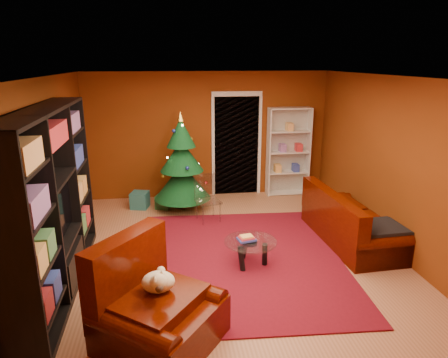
{
  "coord_description": "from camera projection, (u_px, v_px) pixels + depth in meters",
  "views": [
    {
      "loc": [
        -0.83,
        -5.44,
        2.83
      ],
      "look_at": [
        0.0,
        0.4,
        1.05
      ],
      "focal_mm": 32.0,
      "sensor_mm": 36.0,
      "label": 1
    }
  ],
  "objects": [
    {
      "name": "floor",
      "position": [
        228.0,
        254.0,
        6.1
      ],
      "size": [
        5.0,
        5.5,
        0.05
      ],
      "primitive_type": "cube",
      "color": "#A86A48",
      "rests_on": "ground"
    },
    {
      "name": "ceiling",
      "position": [
        228.0,
        75.0,
        5.33
      ],
      "size": [
        5.0,
        5.5,
        0.05
      ],
      "primitive_type": "cube",
      "color": "silver",
      "rests_on": "wall_back"
    },
    {
      "name": "wall_back",
      "position": [
        208.0,
        135.0,
        8.34
      ],
      "size": [
        5.0,
        0.05,
        2.6
      ],
      "primitive_type": "cube",
      "color": "#78340E",
      "rests_on": "ground"
    },
    {
      "name": "wall_left",
      "position": [
        43.0,
        177.0,
        5.37
      ],
      "size": [
        0.05,
        5.5,
        2.6
      ],
      "primitive_type": "cube",
      "color": "#78340E",
      "rests_on": "ground"
    },
    {
      "name": "wall_right",
      "position": [
        392.0,
        164.0,
        6.06
      ],
      "size": [
        0.05,
        5.5,
        2.6
      ],
      "primitive_type": "cube",
      "color": "#78340E",
      "rests_on": "ground"
    },
    {
      "name": "doorway",
      "position": [
        236.0,
        147.0,
        8.46
      ],
      "size": [
        1.06,
        0.6,
        2.16
      ],
      "primitive_type": null,
      "color": "black",
      "rests_on": "floor"
    },
    {
      "name": "rug",
      "position": [
        238.0,
        259.0,
        5.86
      ],
      "size": [
        3.18,
        3.65,
        0.02
      ],
      "primitive_type": "cube",
      "rotation": [
        0.0,
        0.0,
        -0.06
      ],
      "color": "maroon",
      "rests_on": "floor"
    },
    {
      "name": "media_unit",
      "position": [
        51.0,
        203.0,
        4.85
      ],
      "size": [
        0.52,
        2.99,
        2.28
      ],
      "primitive_type": null,
      "rotation": [
        0.0,
        0.0,
        0.02
      ],
      "color": "black",
      "rests_on": "floor"
    },
    {
      "name": "christmas_tree",
      "position": [
        182.0,
        163.0,
        7.57
      ],
      "size": [
        1.37,
        1.37,
        1.92
      ],
      "primitive_type": null,
      "rotation": [
        0.0,
        0.0,
        -0.33
      ],
      "color": "#093918",
      "rests_on": "floor"
    },
    {
      "name": "gift_box_teal",
      "position": [
        140.0,
        200.0,
        7.87
      ],
      "size": [
        0.39,
        0.39,
        0.32
      ],
      "primitive_type": "cube",
      "rotation": [
        0.0,
        0.0,
        -0.26
      ],
      "color": "#23666C",
      "rests_on": "floor"
    },
    {
      "name": "gift_box_green",
      "position": [
        163.0,
        202.0,
        7.87
      ],
      "size": [
        0.34,
        0.34,
        0.26
      ],
      "primitive_type": "cube",
      "rotation": [
        0.0,
        0.0,
        -0.36
      ],
      "color": "#1D5428",
      "rests_on": "floor"
    },
    {
      "name": "gift_box_red",
      "position": [
        183.0,
        198.0,
        8.12
      ],
      "size": [
        0.27,
        0.27,
        0.21
      ],
      "primitive_type": "cube",
      "rotation": [
        0.0,
        0.0,
        -0.32
      ],
      "color": "maroon",
      "rests_on": "floor"
    },
    {
      "name": "white_bookshelf",
      "position": [
        288.0,
        152.0,
        8.49
      ],
      "size": [
        0.89,
        0.33,
        1.92
      ],
      "primitive_type": null,
      "rotation": [
        0.0,
        0.0,
        -0.01
      ],
      "color": "white",
      "rests_on": "floor"
    },
    {
      "name": "armchair",
      "position": [
        160.0,
        305.0,
        4.02
      ],
      "size": [
        1.62,
        1.62,
        0.9
      ],
      "primitive_type": null,
      "rotation": [
        0.0,
        0.0,
        0.91
      ],
      "color": "#3A0B01",
      "rests_on": "rug"
    },
    {
      "name": "dog",
      "position": [
        158.0,
        282.0,
        4.02
      ],
      "size": [
        0.48,
        0.5,
        0.29
      ],
      "primitive_type": null,
      "rotation": [
        0.0,
        0.0,
        0.91
      ],
      "color": "#F2E6C2",
      "rests_on": "armchair"
    },
    {
      "name": "sofa",
      "position": [
        352.0,
        216.0,
        6.35
      ],
      "size": [
        0.98,
        2.01,
        0.85
      ],
      "primitive_type": null,
      "rotation": [
        0.0,
        0.0,
        1.62
      ],
      "color": "#3A0B01",
      "rests_on": "rug"
    },
    {
      "name": "coffee_table",
      "position": [
        250.0,
        253.0,
        5.65
      ],
      "size": [
        0.88,
        0.88,
        0.47
      ],
      "primitive_type": null,
      "rotation": [
        0.0,
        0.0,
        0.2
      ],
      "color": "gray",
      "rests_on": "rug"
    },
    {
      "name": "acrylic_chair",
      "position": [
        208.0,
        201.0,
        7.13
      ],
      "size": [
        0.5,
        0.52,
        0.77
      ],
      "primitive_type": null,
      "rotation": [
        0.0,
        0.0,
        0.27
      ],
      "color": "#66605B",
      "rests_on": "rug"
    }
  ]
}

